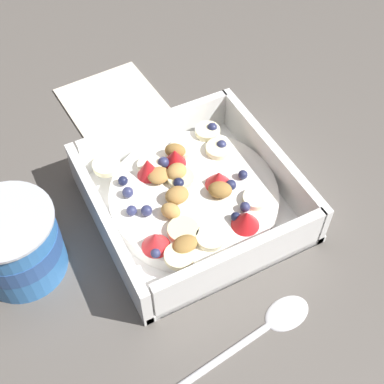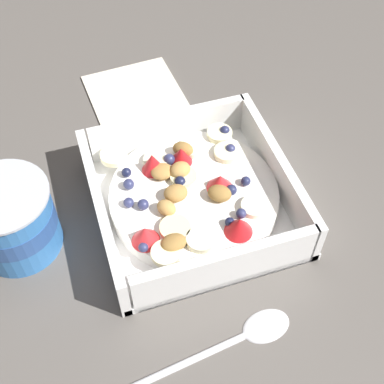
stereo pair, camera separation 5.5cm
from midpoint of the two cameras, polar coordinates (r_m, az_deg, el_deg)
The scene contains 5 objects.
ground_plane at distance 0.58m, azimuth 2.51°, elevation -0.99°, with size 2.40×2.40×0.00m, color #56514C.
fruit_bowl at distance 0.56m, azimuth 2.74°, elevation -0.80°, with size 0.21×0.21×0.06m.
spoon at distance 0.50m, azimuth 8.82°, elevation -15.75°, with size 0.04×0.17×0.01m.
yogurt_cup at distance 0.54m, azimuth -16.75°, elevation -3.00°, with size 0.09×0.09×0.08m.
folded_napkin at distance 0.71m, azimuth -4.14°, elevation 10.88°, with size 0.12×0.12×0.01m, color silver.
Camera 2 is at (-0.34, 0.11, 0.46)m, focal length 47.90 mm.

